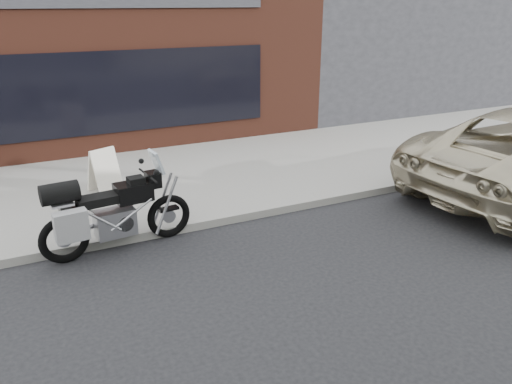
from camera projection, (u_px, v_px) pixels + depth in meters
ground at (366, 355)px, 5.73m from camera, size 120.00×120.00×0.00m
near_sidewalk at (181, 172)px, 11.60m from camera, size 44.00×6.00×0.15m
storefront at (50, 53)px, 15.89m from camera, size 14.00×10.07×4.50m
neighbour_building at (359, 22)px, 20.47m from camera, size 10.00×10.00×6.00m
motorcycle at (108, 213)px, 7.87m from camera, size 2.48×0.97×1.57m
sandwich_sign at (104, 170)px, 10.15m from camera, size 0.71×0.68×0.89m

